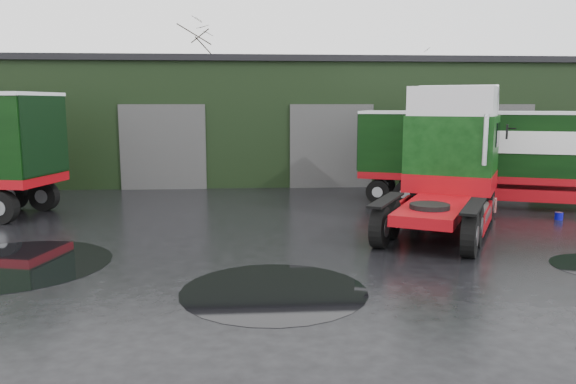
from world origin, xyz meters
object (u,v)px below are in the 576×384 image
object	(u,v)px
hero_tractor	(442,159)
warehouse	(316,119)
wash_bucket	(559,216)
tree_back_b	(403,107)
lorry_right	(501,158)
tree_back_a	(193,94)

from	to	relation	value
hero_tractor	warehouse	bearing A→B (deg)	125.58
wash_bucket	tree_back_b	xyz separation A→B (m)	(1.15, 24.26, 3.62)
tree_back_b	hero_tractor	bearing A→B (deg)	-103.10
hero_tractor	lorry_right	xyz separation A→B (m)	(4.02, 4.57, -0.44)
wash_bucket	tree_back_a	distance (m)	28.82
lorry_right	wash_bucket	distance (m)	3.55
warehouse	tree_back_a	world-z (taller)	tree_back_a
wash_bucket	lorry_right	bearing A→B (deg)	105.94
hero_tractor	lorry_right	size ratio (longest dim) A/B	0.52
hero_tractor	tree_back_b	distance (m)	26.60
warehouse	hero_tractor	bearing A→B (deg)	-82.89
wash_bucket	tree_back_a	world-z (taller)	tree_back_a
warehouse	wash_bucket	bearing A→B (deg)	-64.36
warehouse	tree_back_a	distance (m)	12.90
hero_tractor	tree_back_a	bearing A→B (deg)	139.56
warehouse	lorry_right	bearing A→B (deg)	-62.03
hero_tractor	wash_bucket	bearing A→B (deg)	46.74
hero_tractor	tree_back_b	bearing A→B (deg)	105.37
hero_tractor	wash_bucket	world-z (taller)	hero_tractor
warehouse	tree_back_b	size ratio (longest dim) A/B	4.32
lorry_right	tree_back_a	world-z (taller)	tree_back_a
wash_bucket	tree_back_b	world-z (taller)	tree_back_b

